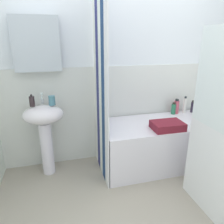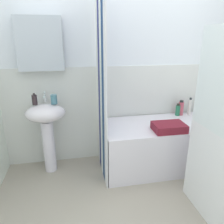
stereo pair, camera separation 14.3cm
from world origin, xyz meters
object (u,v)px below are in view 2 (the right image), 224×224
object	(u,v)px
conditioner_bottle	(190,107)
sink	(47,123)
towel_folded	(169,127)
soap_dispenser	(35,100)
shampoo_bottle	(178,110)
body_wash_bottle	(181,108)
toothbrush_cup	(54,99)
bathtub	(160,145)
lotion_bottle	(198,109)

from	to	relation	value
conditioner_bottle	sink	bearing A→B (deg)	-176.85
conditioner_bottle	towel_folded	size ratio (longest dim) A/B	0.67
soap_dispenser	shampoo_bottle	xyz separation A→B (m)	(1.75, 0.08, -0.26)
conditioner_bottle	body_wash_bottle	bearing A→B (deg)	174.59
soap_dispenser	towel_folded	distance (m)	1.50
soap_dispenser	toothbrush_cup	world-z (taller)	soap_dispenser
sink	conditioner_bottle	distance (m)	1.82
bathtub	conditioner_bottle	world-z (taller)	conditioner_bottle
toothbrush_cup	lotion_bottle	bearing A→B (deg)	2.76
sink	soap_dispenser	size ratio (longest dim) A/B	6.27
toothbrush_cup	towel_folded	world-z (taller)	toothbrush_cup
lotion_bottle	shampoo_bottle	xyz separation A→B (m)	(-0.29, 0.00, -0.00)
sink	towel_folded	distance (m)	1.37
lotion_bottle	towel_folded	xyz separation A→B (m)	(-0.62, -0.44, -0.03)
conditioner_bottle	shampoo_bottle	xyz separation A→B (m)	(-0.17, -0.00, -0.03)
shampoo_bottle	body_wash_bottle	bearing A→B (deg)	15.16
bathtub	lotion_bottle	xyz separation A→B (m)	(0.61, 0.24, 0.35)
conditioner_bottle	soap_dispenser	bearing A→B (deg)	-177.41
lotion_bottle	shampoo_bottle	distance (m)	0.29
conditioner_bottle	shampoo_bottle	distance (m)	0.17
soap_dispenser	conditioner_bottle	bearing A→B (deg)	2.59
soap_dispenser	lotion_bottle	distance (m)	2.06
body_wash_bottle	towel_folded	world-z (taller)	body_wash_bottle
lotion_bottle	bathtub	bearing A→B (deg)	-158.20
bathtub	towel_folded	distance (m)	0.38
lotion_bottle	body_wash_bottle	bearing A→B (deg)	176.52
conditioner_bottle	body_wash_bottle	distance (m)	0.12
sink	shampoo_bottle	bearing A→B (deg)	3.39
towel_folded	conditioner_bottle	bearing A→B (deg)	41.90
conditioner_bottle	body_wash_bottle	size ratio (longest dim) A/B	1.16
conditioner_bottle	body_wash_bottle	world-z (taller)	conditioner_bottle
bathtub	sink	bearing A→B (deg)	173.77
shampoo_bottle	towel_folded	distance (m)	0.56
toothbrush_cup	body_wash_bottle	xyz separation A→B (m)	(1.60, 0.10, -0.23)
toothbrush_cup	conditioner_bottle	bearing A→B (deg)	3.06
conditioner_bottle	shampoo_bottle	bearing A→B (deg)	-179.22
conditioner_bottle	lotion_bottle	bearing A→B (deg)	-1.53
conditioner_bottle	towel_folded	distance (m)	0.67
shampoo_bottle	bathtub	bearing A→B (deg)	-142.78
toothbrush_cup	conditioner_bottle	size ratio (longest dim) A/B	0.45
shampoo_bottle	sink	bearing A→B (deg)	-176.61
body_wash_bottle	bathtub	bearing A→B (deg)	-145.24
conditioner_bottle	bathtub	bearing A→B (deg)	-153.28
sink	bathtub	distance (m)	1.38
lotion_bottle	shampoo_bottle	size ratio (longest dim) A/B	1.03
sink	soap_dispenser	xyz separation A→B (m)	(-0.10, 0.01, 0.28)
sink	lotion_bottle	world-z (taller)	sink
toothbrush_cup	shampoo_bottle	size ratio (longest dim) A/B	0.64
soap_dispenser	bathtub	size ratio (longest dim) A/B	0.09
sink	toothbrush_cup	bearing A→B (deg)	4.68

